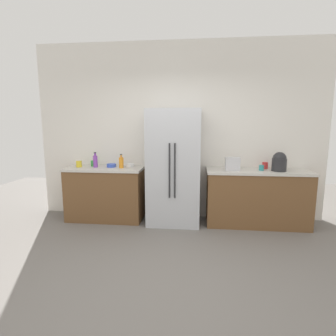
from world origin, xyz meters
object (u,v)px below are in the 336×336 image
at_px(rice_cooker, 279,162).
at_px(bowl_a, 111,165).
at_px(cup_b, 94,163).
at_px(bottle_b, 95,161).
at_px(cup_d, 79,164).
at_px(toaster, 232,164).
at_px(cup_a, 265,165).
at_px(bowl_b, 130,165).
at_px(cup_c, 261,168).
at_px(refrigerator, 174,167).
at_px(bottle_a, 121,162).

height_order(rice_cooker, bowl_a, rice_cooker).
xyz_separation_m(rice_cooker, cup_b, (-3.08, 0.18, -0.10)).
bearing_deg(bottle_b, cup_d, -177.51).
distance_m(rice_cooker, bottle_b, 3.00).
bearing_deg(rice_cooker, cup_b, 176.74).
bearing_deg(toaster, cup_b, 175.52).
bearing_deg(cup_b, rice_cooker, -3.26).
distance_m(cup_a, bowl_b, 2.27).
distance_m(cup_a, cup_b, 2.92).
height_order(cup_a, cup_b, cup_a).
bearing_deg(cup_d, rice_cooker, -0.69).
xyz_separation_m(rice_cooker, cup_a, (-0.16, 0.22, -0.09)).
bearing_deg(cup_d, bowl_a, 7.38).
bearing_deg(bowl_a, cup_b, 169.36).
distance_m(rice_cooker, cup_b, 3.09).
height_order(toaster, bottle_b, bottle_b).
height_order(bottle_b, cup_c, bottle_b).
xyz_separation_m(toaster, bowl_b, (-1.71, 0.18, -0.08)).
bearing_deg(refrigerator, rice_cooker, -0.38).
height_order(toaster, cup_a, toaster).
bearing_deg(bottle_a, cup_a, 4.56).
bearing_deg(cup_a, toaster, -157.94).
bearing_deg(bottle_b, bowl_a, 12.70).
xyz_separation_m(bottle_a, cup_d, (-0.75, 0.01, -0.04)).
bearing_deg(toaster, cup_c, 4.99).
distance_m(refrigerator, rice_cooker, 1.65).
bearing_deg(rice_cooker, bowl_b, 176.01).
bearing_deg(bottle_b, cup_c, -0.46).
distance_m(refrigerator, bottle_a, 0.89).
relative_size(toaster, rice_cooker, 0.75).
distance_m(rice_cooker, cup_d, 3.29).
height_order(refrigerator, cup_c, refrigerator).
relative_size(toaster, bottle_a, 0.95).
height_order(bottle_a, bowl_b, bottle_a).
bearing_deg(cup_a, bowl_a, -177.65).
bearing_deg(refrigerator, cup_d, 178.99).
relative_size(toaster, cup_c, 2.61).
bearing_deg(bowl_a, bowl_b, 10.71).
xyz_separation_m(cup_b, bowl_a, (0.34, -0.06, -0.02)).
bearing_deg(refrigerator, cup_b, 173.43).
relative_size(cup_a, cup_d, 0.98).
bearing_deg(cup_d, toaster, -1.10).
height_order(cup_c, bowl_a, cup_c).
height_order(cup_b, cup_c, cup_b).
bearing_deg(cup_a, bottle_a, -175.44).
xyz_separation_m(rice_cooker, bowl_a, (-2.74, 0.11, -0.12)).
bearing_deg(bowl_b, cup_c, -3.67).
xyz_separation_m(cup_a, cup_d, (-3.13, -0.18, 0.00)).
height_order(bottle_a, bowl_a, bottle_a).
xyz_separation_m(bowl_a, bowl_b, (0.31, 0.06, -0.00)).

